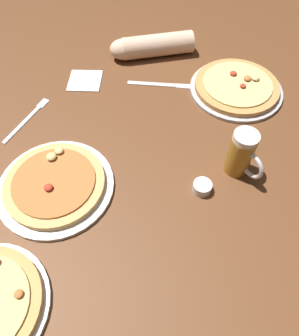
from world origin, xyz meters
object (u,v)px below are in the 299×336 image
at_px(pizza_plate_far, 237,87).
at_px(napkin_folded, 85,80).
at_px(knife_right, 160,84).
at_px(pizza_plate_side, 55,184).
at_px(ramekin_sauce, 202,187).
at_px(fork_left, 27,119).
at_px(diner_arm, 149,46).
at_px(beer_mug_dark, 241,153).

distance_m(pizza_plate_far, napkin_folded, 0.55).
relative_size(napkin_folded, knife_right, 0.50).
distance_m(pizza_plate_side, ramekin_sauce, 0.41).
bearing_deg(pizza_plate_far, knife_right, 170.22).
bearing_deg(pizza_plate_side, napkin_folded, 83.69).
xyz_separation_m(pizza_plate_side, napkin_folded, (0.05, 0.46, -0.01)).
height_order(pizza_plate_side, fork_left, pizza_plate_side).
relative_size(pizza_plate_side, diner_arm, 1.00).
bearing_deg(ramekin_sauce, diner_arm, 100.23).
distance_m(beer_mug_dark, ramekin_sauce, 0.14).
xyz_separation_m(knife_right, diner_arm, (-0.03, 0.18, 0.04)).
bearing_deg(pizza_plate_side, fork_left, 114.90).
bearing_deg(pizza_plate_side, knife_right, 52.45).
relative_size(fork_left, diner_arm, 0.63).
relative_size(pizza_plate_side, napkin_folded, 2.78).
bearing_deg(pizza_plate_far, ramekin_sauce, -114.22).
relative_size(ramekin_sauce, napkin_folded, 0.45).
distance_m(pizza_plate_side, diner_arm, 0.67).
bearing_deg(beer_mug_dark, pizza_plate_side, -175.69).
height_order(ramekin_sauce, knife_right, ramekin_sauce).
distance_m(pizza_plate_far, fork_left, 0.73).
bearing_deg(ramekin_sauce, pizza_plate_far, 65.78).
height_order(knife_right, diner_arm, diner_arm).
bearing_deg(fork_left, ramekin_sauce, -29.51).
xyz_separation_m(ramekin_sauce, fork_left, (-0.54, 0.31, -0.01)).
bearing_deg(beer_mug_dark, ramekin_sauce, -148.50).
distance_m(pizza_plate_side, napkin_folded, 0.46).
xyz_separation_m(pizza_plate_far, beer_mug_dark, (-0.07, -0.34, 0.06)).
bearing_deg(pizza_plate_side, ramekin_sauce, -4.08).
height_order(pizza_plate_side, napkin_folded, pizza_plate_side).
height_order(pizza_plate_far, beer_mug_dark, beer_mug_dark).
relative_size(pizza_plate_side, knife_right, 1.38).
relative_size(pizza_plate_side, fork_left, 1.59).
relative_size(pizza_plate_far, napkin_folded, 2.77).
xyz_separation_m(beer_mug_dark, knife_right, (-0.20, 0.39, -0.07)).
xyz_separation_m(pizza_plate_far, knife_right, (-0.27, 0.05, -0.01)).
xyz_separation_m(beer_mug_dark, fork_left, (-0.65, 0.24, -0.07)).
height_order(ramekin_sauce, napkin_folded, ramekin_sauce).
height_order(napkin_folded, knife_right, napkin_folded).
bearing_deg(napkin_folded, beer_mug_dark, -41.78).
bearing_deg(beer_mug_dark, diner_arm, 111.85).
height_order(beer_mug_dark, fork_left, beer_mug_dark).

